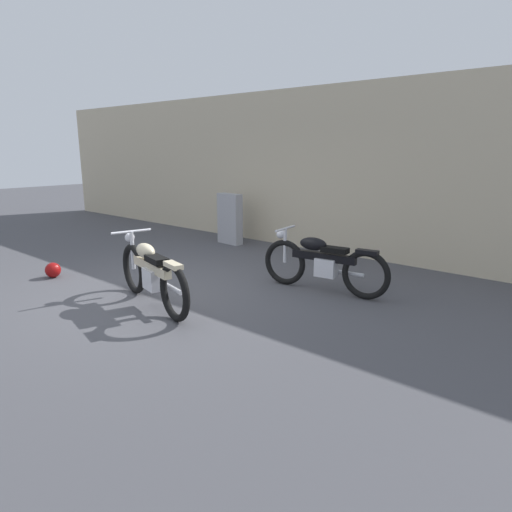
% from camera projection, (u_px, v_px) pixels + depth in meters
% --- Properties ---
extents(ground_plane, '(40.00, 40.00, 0.00)m').
position_uv_depth(ground_plane, '(155.00, 292.00, 6.57)').
color(ground_plane, '#47474C').
extents(building_wall, '(18.00, 0.30, 3.21)m').
position_uv_depth(building_wall, '(313.00, 170.00, 9.16)').
color(building_wall, beige).
rests_on(building_wall, ground_plane).
extents(stone_marker, '(0.62, 0.24, 1.09)m').
position_uv_depth(stone_marker, '(230.00, 219.00, 9.80)').
color(stone_marker, '#9E9EA3').
rests_on(stone_marker, ground_plane).
extents(helmet, '(0.25, 0.25, 0.25)m').
position_uv_depth(helmet, '(53.00, 270.00, 7.29)').
color(helmet, maroon).
rests_on(helmet, ground_plane).
extents(motorcycle_cream, '(2.01, 0.73, 0.92)m').
position_uv_depth(motorcycle_cream, '(152.00, 273.00, 5.93)').
color(motorcycle_cream, black).
rests_on(motorcycle_cream, ground_plane).
extents(motorcycle_black, '(1.97, 0.57, 0.89)m').
position_uv_depth(motorcycle_black, '(322.00, 263.00, 6.53)').
color(motorcycle_black, black).
rests_on(motorcycle_black, ground_plane).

